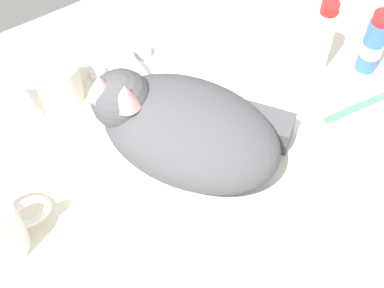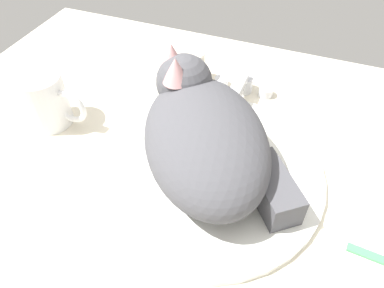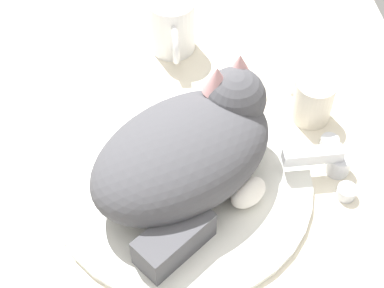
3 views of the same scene
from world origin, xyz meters
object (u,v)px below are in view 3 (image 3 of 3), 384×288
at_px(soap_bar, 305,64).
at_px(coffee_mug, 172,26).
at_px(faucet, 330,162).
at_px(rinse_cup, 313,100).
at_px(cat, 190,150).

bearing_deg(soap_bar, coffee_mug, -113.67).
height_order(faucet, coffee_mug, coffee_mug).
height_order(coffee_mug, soap_bar, coffee_mug).
distance_m(faucet, rinse_cup, 0.11).
bearing_deg(coffee_mug, faucet, 33.88).
bearing_deg(rinse_cup, soap_bar, 173.10).
relative_size(cat, coffee_mug, 2.64).
distance_m(coffee_mug, rinse_cup, 0.28).
distance_m(cat, rinse_cup, 0.23).
bearing_deg(rinse_cup, coffee_mug, -133.10).
xyz_separation_m(rinse_cup, soap_bar, (-0.10, 0.01, -0.01)).
bearing_deg(soap_bar, faucet, -3.47).
bearing_deg(soap_bar, rinse_cup, -6.90).
bearing_deg(cat, coffee_mug, 179.42).
relative_size(faucet, rinse_cup, 1.64).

